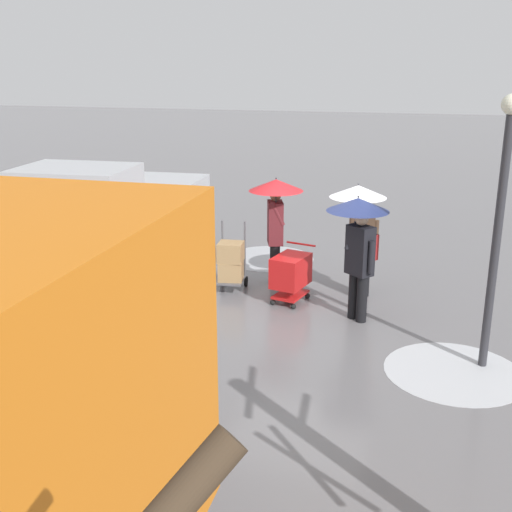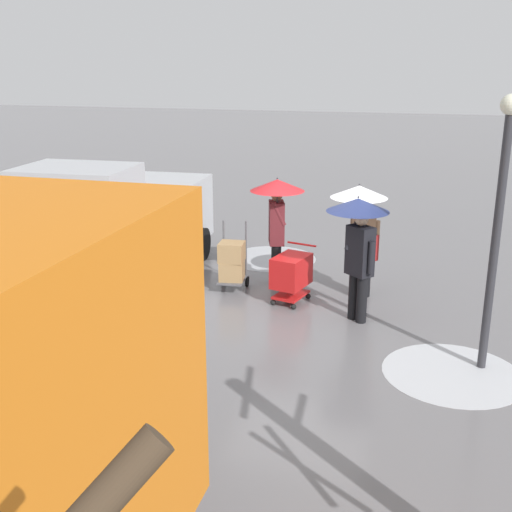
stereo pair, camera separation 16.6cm
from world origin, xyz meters
The scene contains 10 objects.
ground_plane centered at (0.00, 0.00, 0.00)m, with size 90.00×90.00×0.00m, color slate.
slush_patch_near_cluster centered at (1.29, -2.94, 0.00)m, with size 1.97×1.97×0.01m, color #ADAFB5.
slush_patch_under_van centered at (-2.51, 1.69, 0.00)m, with size 1.98×1.98×0.01m, color silver.
cargo_van_parked_right centered at (3.69, -0.55, 1.18)m, with size 2.37×5.42×2.60m.
shopping_cart_vendor centered at (0.31, -0.44, 0.57)m, with size 0.73×0.93×1.02m.
hand_dolly_boxes centered at (1.53, -0.74, 0.57)m, with size 0.57×0.75×1.32m.
pedestrian_pink_side centered at (-0.83, -1.09, 1.57)m, with size 1.04×1.04×2.15m.
pedestrian_black_side centered at (0.80, -1.32, 1.58)m, with size 1.04×1.04×2.15m.
pedestrian_white_side centered at (-0.93, 0.06, 1.57)m, with size 1.04×1.04×2.15m.
street_lamp centered at (-2.92, 1.36, 2.37)m, with size 0.28×0.28×3.86m.
Camera 2 is at (-1.98, 10.29, 4.27)m, focal length 44.67 mm.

